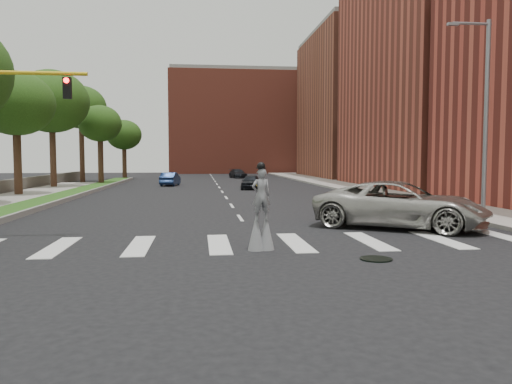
# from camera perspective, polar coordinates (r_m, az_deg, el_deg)

# --- Properties ---
(ground_plane) EXTENTS (160.00, 160.00, 0.00)m
(ground_plane) POSITION_cam_1_polar(r_m,az_deg,el_deg) (15.74, 0.61, -6.52)
(ground_plane) COLOR black
(ground_plane) RESTS_ON ground
(grass_median) EXTENTS (2.00, 60.00, 0.25)m
(grass_median) POSITION_cam_1_polar(r_m,az_deg,el_deg) (36.73, -21.65, -0.58)
(grass_median) COLOR #224D16
(grass_median) RESTS_ON ground
(median_curb) EXTENTS (0.20, 60.00, 0.28)m
(median_curb) POSITION_cam_1_polar(r_m,az_deg,el_deg) (36.47, -20.06, -0.54)
(median_curb) COLOR gray
(median_curb) RESTS_ON ground
(sidewalk_right) EXTENTS (5.00, 90.00, 0.18)m
(sidewalk_right) POSITION_cam_1_polar(r_m,az_deg,el_deg) (42.95, 13.08, 0.18)
(sidewalk_right) COLOR gray
(sidewalk_right) RESTS_ON ground
(manhole) EXTENTS (0.90, 0.90, 0.04)m
(manhole) POSITION_cam_1_polar(r_m,az_deg,el_deg) (14.52, 13.55, -7.45)
(manhole) COLOR black
(manhole) RESTS_ON ground
(building_mid) EXTENTS (16.00, 22.00, 24.00)m
(building_mid) POSITION_cam_1_polar(r_m,az_deg,el_deg) (52.09, 21.56, 13.81)
(building_mid) COLOR #9B4130
(building_mid) RESTS_ON ground
(building_far) EXTENTS (16.00, 22.00, 20.00)m
(building_far) POSITION_cam_1_polar(r_m,az_deg,el_deg) (73.71, 12.58, 9.45)
(building_far) COLOR brown
(building_far) RESTS_ON ground
(building_backdrop) EXTENTS (26.00, 14.00, 18.00)m
(building_backdrop) POSITION_cam_1_polar(r_m,az_deg,el_deg) (93.89, -1.73, 7.74)
(building_backdrop) COLOR #9B4130
(building_backdrop) RESTS_ON ground
(streetlight) EXTENTS (2.05, 0.20, 9.00)m
(streetlight) POSITION_cam_1_polar(r_m,az_deg,el_deg) (25.00, 24.63, 8.28)
(streetlight) COLOR slate
(streetlight) RESTS_ON ground
(stilt_performer) EXTENTS (0.84, 0.57, 2.72)m
(stilt_performer) POSITION_cam_1_polar(r_m,az_deg,el_deg) (15.41, 0.59, -2.86)
(stilt_performer) COLOR #382216
(stilt_performer) RESTS_ON ground
(suv_crossing) EXTENTS (7.46, 6.36, 1.90)m
(suv_crossing) POSITION_cam_1_polar(r_m,az_deg,el_deg) (21.04, 16.16, -1.40)
(suv_crossing) COLOR #A6A49D
(suv_crossing) RESTS_ON ground
(car_near) EXTENTS (2.31, 4.08, 1.31)m
(car_near) POSITION_cam_1_polar(r_m,az_deg,el_deg) (44.94, -0.59, 1.17)
(car_near) COLOR black
(car_near) RESTS_ON ground
(car_mid) EXTENTS (1.98, 4.23, 1.34)m
(car_mid) POSITION_cam_1_polar(r_m,az_deg,el_deg) (51.14, -9.77, 1.47)
(car_mid) COLOR navy
(car_mid) RESTS_ON ground
(car_far) EXTENTS (2.53, 4.51, 1.24)m
(car_far) POSITION_cam_1_polar(r_m,az_deg,el_deg) (69.06, -2.09, 2.12)
(car_far) COLOR black
(car_far) RESTS_ON ground
(tree_3) EXTENTS (5.47, 5.47, 9.09)m
(tree_3) POSITION_cam_1_polar(r_m,az_deg,el_deg) (40.45, -25.77, 9.05)
(tree_3) COLOR #382216
(tree_3) RESTS_ON ground
(tree_4) EXTENTS (6.70, 6.70, 10.80)m
(tree_4) POSITION_cam_1_polar(r_m,az_deg,el_deg) (49.68, -22.34, 9.52)
(tree_4) COLOR #382216
(tree_4) RESTS_ON ground
(tree_5) EXTENTS (5.74, 5.74, 11.01)m
(tree_5) POSITION_cam_1_polar(r_m,az_deg,el_deg) (61.02, -19.38, 9.07)
(tree_5) COLOR #382216
(tree_5) RESTS_ON ground
(tree_6) EXTENTS (4.41, 4.41, 8.22)m
(tree_6) POSITION_cam_1_polar(r_m,az_deg,el_deg) (54.26, -17.41, 7.40)
(tree_6) COLOR #382216
(tree_6) RESTS_ON ground
(tree_7) EXTENTS (4.53, 4.53, 7.70)m
(tree_7) POSITION_cam_1_polar(r_m,az_deg,el_deg) (67.12, -14.85, 6.29)
(tree_7) COLOR #382216
(tree_7) RESTS_ON ground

